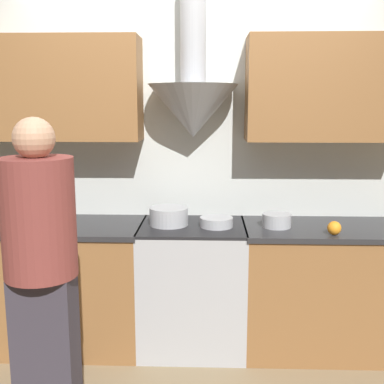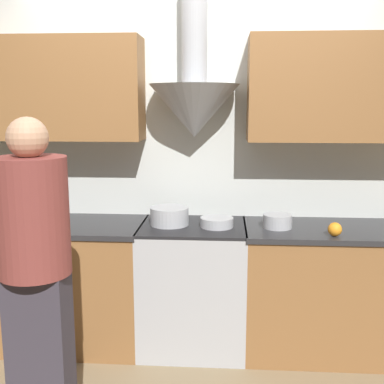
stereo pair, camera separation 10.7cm
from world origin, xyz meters
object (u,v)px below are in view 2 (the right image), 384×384
object	(u,v)px
person_foreground_left	(36,279)
saucepan	(277,221)
mixing_bowl	(217,222)
stove_range	(193,286)
stock_pot	(169,216)
wine_bottle_5	(7,203)
orange_fruit	(335,229)

from	to	relation	value
person_foreground_left	saucepan	bearing A→B (deg)	43.03
mixing_bowl	stove_range	bearing A→B (deg)	169.36
mixing_bowl	stock_pot	bearing A→B (deg)	173.62
stock_pot	person_foreground_left	bearing A→B (deg)	-112.40
wine_bottle_5	mixing_bowl	bearing A→B (deg)	-1.10
wine_bottle_5	saucepan	size ratio (longest dim) A/B	1.69
stove_range	stock_pot	distance (m)	0.52
saucepan	wine_bottle_5	bearing A→B (deg)	179.31
stove_range	stock_pot	xyz separation A→B (m)	(-0.16, 0.01, 0.50)
mixing_bowl	person_foreground_left	xyz separation A→B (m)	(-0.80, -1.12, -0.00)
orange_fruit	saucepan	world-z (taller)	saucepan
mixing_bowl	orange_fruit	world-z (taller)	orange_fruit
mixing_bowl	orange_fruit	distance (m)	0.76
orange_fruit	wine_bottle_5	bearing A→B (deg)	174.60
orange_fruit	saucepan	bearing A→B (deg)	151.19
mixing_bowl	orange_fruit	size ratio (longest dim) A/B	2.54
stove_range	saucepan	distance (m)	0.75
orange_fruit	stove_range	bearing A→B (deg)	166.91
mixing_bowl	saucepan	bearing A→B (deg)	0.77
stove_range	orange_fruit	bearing A→B (deg)	-13.09
wine_bottle_5	mixing_bowl	distance (m)	1.46
mixing_bowl	person_foreground_left	size ratio (longest dim) A/B	0.14
mixing_bowl	orange_fruit	bearing A→B (deg)	-13.62
orange_fruit	person_foreground_left	bearing A→B (deg)	-148.62
stock_pot	mixing_bowl	world-z (taller)	stock_pot
stock_pot	mixing_bowl	distance (m)	0.33
person_foreground_left	mixing_bowl	bearing A→B (deg)	54.42
wine_bottle_5	orange_fruit	bearing A→B (deg)	-5.40
stock_pot	orange_fruit	xyz separation A→B (m)	(1.07, -0.22, -0.02)
stove_range	wine_bottle_5	world-z (taller)	wine_bottle_5
wine_bottle_5	person_foreground_left	distance (m)	1.33
stock_pot	saucepan	bearing A→B (deg)	-2.42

